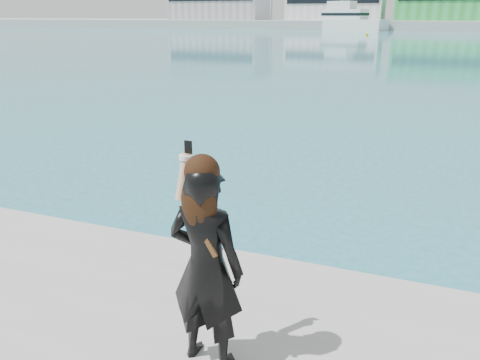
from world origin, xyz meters
name	(u,v)px	position (x,y,z in m)	size (l,w,h in m)	color
far_quay	(424,24)	(0.00, 130.00, 1.00)	(320.00, 40.00, 2.00)	#9E9E99
warehouse_white	(337,1)	(-22.00, 127.98, 6.76)	(24.48, 15.35, 9.50)	silver
flagpole_left	(271,2)	(-37.91, 121.00, 6.54)	(1.28, 0.16, 8.00)	silver
motor_yacht	(346,19)	(-16.58, 110.55, 2.31)	(18.20, 10.94, 8.23)	silver
buoy_far	(367,35)	(-8.70, 82.34, 0.00)	(0.50, 0.50, 0.50)	yellow
woman	(206,262)	(-0.77, -0.75, 1.66)	(0.61, 0.42, 1.69)	black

